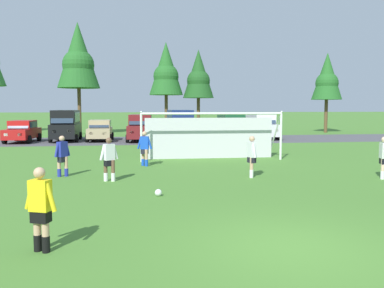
# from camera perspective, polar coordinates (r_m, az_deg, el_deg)

# --- Properties ---
(ground_plane) EXTENTS (400.00, 400.00, 0.00)m
(ground_plane) POSITION_cam_1_polar(r_m,az_deg,el_deg) (22.72, -0.75, -1.75)
(ground_plane) COLOR #477A2D
(parking_lot_strip) EXTENTS (52.00, 8.40, 0.01)m
(parking_lot_strip) POSITION_cam_1_polar(r_m,az_deg,el_deg) (34.08, -3.38, 0.58)
(parking_lot_strip) COLOR #4C4C51
(parking_lot_strip) RESTS_ON ground
(soccer_ball) EXTENTS (0.22, 0.22, 0.22)m
(soccer_ball) POSITION_cam_1_polar(r_m,az_deg,el_deg) (12.67, -4.79, -6.88)
(soccer_ball) COLOR white
(soccer_ball) RESTS_ON ground
(soccer_goal) EXTENTS (7.46, 2.10, 2.57)m
(soccer_goal) POSITION_cam_1_polar(r_m,az_deg,el_deg) (21.56, 2.58, 1.31)
(soccer_goal) COLOR white
(soccer_goal) RESTS_ON ground
(referee) EXTENTS (0.68, 0.43, 1.64)m
(referee) POSITION_cam_1_polar(r_m,az_deg,el_deg) (8.27, -20.65, -8.70)
(referee) COLOR tan
(referee) RESTS_ON ground
(player_midfield_center) EXTENTS (0.71, 0.40, 1.64)m
(player_midfield_center) POSITION_cam_1_polar(r_m,az_deg,el_deg) (15.32, -11.66, -2.16)
(player_midfield_center) COLOR brown
(player_midfield_center) RESTS_ON ground
(player_defender_far) EXTENTS (0.57, 0.59, 1.64)m
(player_defender_far) POSITION_cam_1_polar(r_m,az_deg,el_deg) (16.84, -17.89, -1.64)
(player_defender_far) COLOR tan
(player_defender_far) RESTS_ON ground
(player_winger_left) EXTENTS (0.71, 0.38, 1.64)m
(player_winger_left) POSITION_cam_1_polar(r_m,az_deg,el_deg) (19.04, -6.73, -0.65)
(player_winger_left) COLOR tan
(player_winger_left) RESTS_ON ground
(player_winger_right) EXTENTS (0.33, 0.75, 1.64)m
(player_winger_right) POSITION_cam_1_polar(r_m,az_deg,el_deg) (16.04, 8.46, -1.78)
(player_winger_right) COLOR tan
(player_winger_right) RESTS_ON ground
(player_trailing_back) EXTENTS (0.35, 0.71, 1.64)m
(player_trailing_back) POSITION_cam_1_polar(r_m,az_deg,el_deg) (17.18, 25.51, -1.77)
(player_trailing_back) COLOR beige
(player_trailing_back) RESTS_ON ground
(parked_car_slot_far_left) EXTENTS (2.25, 4.31, 1.72)m
(parked_car_slot_far_left) POSITION_cam_1_polar(r_m,az_deg,el_deg) (34.41, -22.90, 1.68)
(parked_car_slot_far_left) COLOR red
(parked_car_slot_far_left) RESTS_ON ground
(parked_car_slot_left) EXTENTS (2.26, 4.83, 2.52)m
(parked_car_slot_left) POSITION_cam_1_polar(r_m,az_deg,el_deg) (34.57, -17.43, 2.64)
(parked_car_slot_left) COLOR black
(parked_car_slot_left) RESTS_ON ground
(parked_car_slot_center_left) EXTENTS (2.06, 4.21, 1.72)m
(parked_car_slot_center_left) POSITION_cam_1_polar(r_m,az_deg,el_deg) (33.91, -12.89, 1.91)
(parked_car_slot_center_left) COLOR tan
(parked_car_slot_center_left) RESTS_ON ground
(parked_car_slot_center) EXTENTS (2.40, 4.73, 2.16)m
(parked_car_slot_center) POSITION_cam_1_polar(r_m,az_deg,el_deg) (33.09, -7.29, 2.34)
(parked_car_slot_center) COLOR maroon
(parked_car_slot_center) RESTS_ON ground
(parked_car_slot_center_right) EXTENTS (2.26, 4.83, 2.52)m
(parked_car_slot_center_right) POSITION_cam_1_polar(r_m,az_deg,el_deg) (34.59, -1.71, 2.88)
(parked_car_slot_center_right) COLOR navy
(parked_car_slot_center_right) RESTS_ON ground
(parked_car_slot_right) EXTENTS (2.21, 4.64, 2.16)m
(parked_car_slot_right) POSITION_cam_1_polar(r_m,az_deg,el_deg) (35.22, 5.58, 2.53)
(parked_car_slot_right) COLOR #194C2D
(parked_car_slot_right) RESTS_ON ground
(parked_car_slot_far_right) EXTENTS (2.23, 4.65, 2.16)m
(parked_car_slot_far_right) POSITION_cam_1_polar(r_m,az_deg,el_deg) (35.60, 9.75, 2.51)
(parked_car_slot_far_right) COLOR silver
(parked_car_slot_far_right) RESTS_ON ground
(tree_mid_left) EXTENTS (4.24, 4.24, 11.32)m
(tree_mid_left) POSITION_cam_1_polar(r_m,az_deg,el_deg) (43.21, -15.83, 11.72)
(tree_mid_left) COLOR brown
(tree_mid_left) RESTS_ON ground
(tree_center_back) EXTENTS (3.70, 3.70, 9.87)m
(tree_center_back) POSITION_cam_1_polar(r_m,az_deg,el_deg) (44.87, -3.70, 10.36)
(tree_center_back) COLOR brown
(tree_center_back) RESTS_ON ground
(tree_mid_right) EXTENTS (3.41, 3.41, 9.10)m
(tree_mid_right) POSITION_cam_1_polar(r_m,az_deg,el_deg) (45.08, 0.92, 9.67)
(tree_mid_right) COLOR brown
(tree_mid_right) RESTS_ON ground
(tree_right_edge) EXTENTS (3.23, 3.23, 8.62)m
(tree_right_edge) POSITION_cam_1_polar(r_m,az_deg,el_deg) (46.40, 18.59, 8.86)
(tree_right_edge) COLOR brown
(tree_right_edge) RESTS_ON ground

